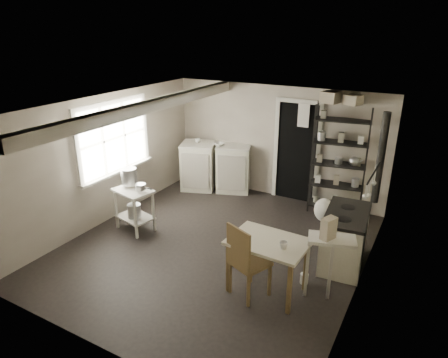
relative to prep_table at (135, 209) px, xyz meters
The scene contains 31 objects.
floor 1.60m from the prep_table, ahead, with size 5.00×5.00×0.00m, color black.
ceiling 2.45m from the prep_table, ahead, with size 5.00×5.00×0.00m, color silver.
wall_back 3.15m from the prep_table, 59.63° to the left, with size 4.50×0.02×2.30m, color #B4A999.
wall_front 2.92m from the prep_table, 56.74° to the right, with size 4.50×0.02×2.30m, color #B4A999.
wall_left 1.04m from the prep_table, 168.70° to the left, with size 0.02×5.00×2.30m, color #B4A999.
wall_right 3.87m from the prep_table, ahead, with size 0.02×5.00×2.30m, color #B4A999.
window 1.33m from the prep_table, 153.15° to the left, with size 0.12×1.76×1.28m, color silver, non-canonical shape.
doorway 3.34m from the prep_table, 52.58° to the left, with size 0.96×0.10×2.08m, color silver, non-canonical shape.
ceiling_beam 1.84m from the prep_table, 22.02° to the left, with size 0.18×5.00×0.18m, color silver, non-canonical shape.
wallpaper_panel 3.86m from the prep_table, ahead, with size 0.01×5.00×2.30m, color #BFB89B, non-canonical shape.
utensil_rail 3.98m from the prep_table, 11.21° to the left, with size 0.06×1.20×0.44m, color silver, non-canonical shape.
prep_table is the anchor object (origin of this frame).
stockpot 0.57m from the prep_table, 146.89° to the left, with size 0.27×0.27×0.29m, color silver.
saucepan 0.48m from the prep_table, ahead, with size 0.17×0.17×0.10m, color silver.
bucket 0.07m from the prep_table, 53.70° to the right, with size 0.23×0.23×0.25m, color silver.
base_cabinets 2.34m from the prep_table, 82.62° to the left, with size 1.56×0.67×1.02m, color silver, non-canonical shape.
mixing_bowl 2.37m from the prep_table, 79.65° to the left, with size 0.30×0.30×0.07m, color white.
counter_cup 2.31m from the prep_table, 92.53° to the left, with size 0.12×0.12×0.10m, color white.
shelf_rack 3.81m from the prep_table, 40.38° to the left, with size 0.99×0.38×2.09m, color black, non-canonical shape.
shelf_jar 3.65m from the prep_table, 44.20° to the left, with size 0.09×0.09×0.19m, color white.
storage_box_a 3.92m from the prep_table, 43.10° to the left, with size 0.30×0.26×0.20m, color beige.
storage_box_b 4.20m from the prep_table, 39.31° to the left, with size 0.27×0.25×0.17m, color beige.
stove 3.54m from the prep_table, 11.43° to the left, with size 0.60×1.08×0.85m, color silver, non-canonical shape.
stovepipe 4.10m from the prep_table, 17.18° to the left, with size 0.11×0.11×1.45m, color black, non-canonical shape.
side_ledge 3.50m from the prep_table, ahead, with size 0.59×0.32×0.91m, color silver, non-canonical shape.
oats_box 3.51m from the prep_table, ahead, with size 0.11×0.19×0.29m, color beige.
work_table 2.77m from the prep_table, 10.03° to the right, with size 1.02×0.71×0.77m, color beige, non-canonical shape.
table_cup 3.05m from the prep_table, 10.94° to the right, with size 0.10×0.10×0.10m, color white.
chair 2.65m from the prep_table, 14.66° to the right, with size 0.44×0.46×1.06m, color brown, non-canonical shape.
flour_sack 3.43m from the prep_table, 34.26° to the left, with size 0.37×0.32×0.45m, color white.
floor_crock 3.15m from the prep_table, ahead, with size 0.12×0.12×0.15m, color white.
Camera 1 is at (2.89, -4.89, 3.42)m, focal length 32.00 mm.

